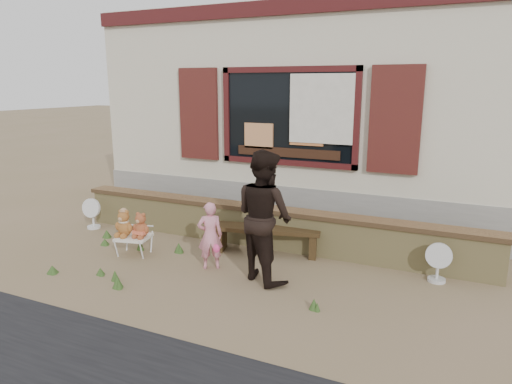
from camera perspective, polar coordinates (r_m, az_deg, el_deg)
The scene contains 12 objects.
ground at distance 6.75m, azimuth -2.14°, elevation -9.38°, with size 80.00×80.00×0.00m, color brown.
shopfront at distance 10.45m, azimuth 8.99°, elevation 9.85°, with size 8.04×5.13×4.00m.
brick_wall at distance 7.48m, azimuth 1.27°, elevation -4.27°, with size 7.10×0.36×0.67m.
bench at distance 7.16m, azimuth 1.31°, elevation -5.30°, with size 1.72×0.71×0.43m.
folding_chair at distance 7.38m, azimuth -15.04°, elevation -5.56°, with size 0.58×0.53×0.30m.
teddy_bear_left at distance 7.37m, azimuth -16.14°, elevation -3.68°, with size 0.31×0.27×0.43m, color brown, non-canonical shape.
teddy_bear_right at distance 7.25m, azimuth -14.15°, elevation -3.95°, with size 0.29×0.25×0.40m, color brown, non-canonical shape.
child at distance 6.58m, azimuth -5.76°, elevation -5.44°, with size 0.36×0.24×0.99m, color pink.
adult at distance 6.08m, azimuth 1.04°, elevation -3.01°, with size 0.87×0.68×1.78m, color black.
fan_left at distance 8.92m, azimuth -19.73°, elevation -2.51°, with size 0.37×0.24×0.57m.
fan_right at distance 6.65m, azimuth 21.81°, elevation -8.13°, with size 0.35×0.23×0.56m.
grass_tufts at distance 7.11m, azimuth -15.36°, elevation -8.04°, with size 4.22×1.68×0.16m.
Camera 1 is at (2.80, -5.56, 2.60)m, focal length 32.00 mm.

